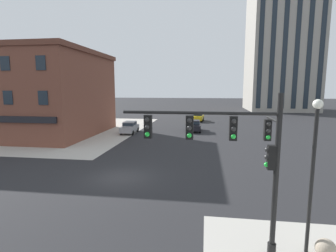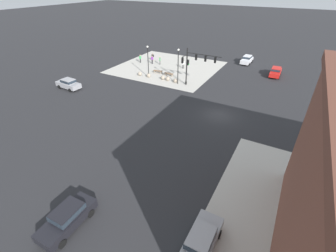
{
  "view_description": "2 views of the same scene",
  "coord_description": "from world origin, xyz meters",
  "px_view_note": "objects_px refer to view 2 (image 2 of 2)",
  "views": [
    {
      "loc": [
        5.98,
        -17.53,
        6.39
      ],
      "look_at": [
        2.68,
        5.15,
        3.09
      ],
      "focal_mm": 27.95,
      "sensor_mm": 36.0,
      "label": 1
    },
    {
      "loc": [
        -7.26,
        27.27,
        15.44
      ],
      "look_at": [
        1.75,
        11.01,
        3.78
      ],
      "focal_mm": 24.89,
      "sensor_mm": 36.0,
      "label": 2
    }
  ],
  "objects_px": {
    "bench_near_signal": "(169,74)",
    "pedestrian_at_curb": "(152,59)",
    "car_main_mid": "(68,84)",
    "bench_mid_block": "(158,71)",
    "pedestrian_by_lamp": "(140,58)",
    "car_main_northbound_far": "(247,59)",
    "car_parked_curb": "(67,217)",
    "bollard_sphere_curb_a": "(175,81)",
    "bollard_sphere_curb_c": "(163,77)",
    "bollard_sphere_curb_b": "(168,79)",
    "pedestrian_walking_east": "(160,60)",
    "car_cross_eastbound": "(201,241)",
    "bollard_sphere_curb_d": "(149,75)",
    "bollard_sphere_curb_e": "(140,74)",
    "car_main_northbound_near": "(276,71)",
    "pedestrian_with_bag": "(183,64)",
    "pedestrian_near_bench": "(153,57)",
    "street_lamp_mid_sidewalk": "(148,58)",
    "traffic_signal_main": "(194,63)",
    "street_lamp_corner_near": "(178,63)"
  },
  "relations": [
    {
      "from": "car_main_northbound_far",
      "to": "car_parked_curb",
      "type": "height_order",
      "value": "same"
    },
    {
      "from": "bollard_sphere_curb_b",
      "to": "car_main_northbound_far",
      "type": "distance_m",
      "value": 20.01
    },
    {
      "from": "car_main_northbound_far",
      "to": "car_cross_eastbound",
      "type": "distance_m",
      "value": 44.03
    },
    {
      "from": "pedestrian_walking_east",
      "to": "car_parked_curb",
      "type": "bearing_deg",
      "value": 110.89
    },
    {
      "from": "street_lamp_corner_near",
      "to": "street_lamp_mid_sidewalk",
      "type": "relative_size",
      "value": 1.04
    },
    {
      "from": "bench_mid_block",
      "to": "pedestrian_by_lamp",
      "type": "distance_m",
      "value": 7.88
    },
    {
      "from": "bollard_sphere_curb_e",
      "to": "car_parked_curb",
      "type": "distance_m",
      "value": 32.12
    },
    {
      "from": "pedestrian_at_curb",
      "to": "bollard_sphere_curb_a",
      "type": "bearing_deg",
      "value": 142.25
    },
    {
      "from": "bollard_sphere_curb_e",
      "to": "car_main_mid",
      "type": "bearing_deg",
      "value": 58.71
    },
    {
      "from": "pedestrian_walking_east",
      "to": "bollard_sphere_curb_a",
      "type": "bearing_deg",
      "value": 135.24
    },
    {
      "from": "bollard_sphere_curb_e",
      "to": "pedestrian_at_curb",
      "type": "relative_size",
      "value": 0.43
    },
    {
      "from": "car_main_northbound_far",
      "to": "car_parked_curb",
      "type": "distance_m",
      "value": 46.53
    },
    {
      "from": "pedestrian_by_lamp",
      "to": "car_main_northbound_near",
      "type": "relative_size",
      "value": 0.39
    },
    {
      "from": "bollard_sphere_curb_d",
      "to": "bollard_sphere_curb_e",
      "type": "relative_size",
      "value": 1.0
    },
    {
      "from": "street_lamp_mid_sidewalk",
      "to": "car_main_northbound_near",
      "type": "xyz_separation_m",
      "value": [
        -20.58,
        -12.07,
        -2.66
      ]
    },
    {
      "from": "bollard_sphere_curb_e",
      "to": "pedestrian_near_bench",
      "type": "xyz_separation_m",
      "value": [
        3.03,
        -9.42,
        0.53
      ]
    },
    {
      "from": "car_main_northbound_near",
      "to": "car_parked_curb",
      "type": "height_order",
      "value": "same"
    },
    {
      "from": "bollard_sphere_curb_a",
      "to": "bollard_sphere_curb_c",
      "type": "bearing_deg",
      "value": -5.07
    },
    {
      "from": "bench_near_signal",
      "to": "bollard_sphere_curb_b",
      "type": "bearing_deg",
      "value": 114.06
    },
    {
      "from": "car_main_northbound_near",
      "to": "car_main_mid",
      "type": "distance_m",
      "value": 37.27
    },
    {
      "from": "bollard_sphere_curb_b",
      "to": "pedestrian_by_lamp",
      "type": "relative_size",
      "value": 0.43
    },
    {
      "from": "bollard_sphere_curb_d",
      "to": "bench_mid_block",
      "type": "height_order",
      "value": "bollard_sphere_curb_d"
    },
    {
      "from": "bollard_sphere_curb_b",
      "to": "pedestrian_with_bag",
      "type": "relative_size",
      "value": 0.43
    },
    {
      "from": "pedestrian_with_bag",
      "to": "car_parked_curb",
      "type": "height_order",
      "value": "pedestrian_with_bag"
    },
    {
      "from": "street_lamp_mid_sidewalk",
      "to": "car_main_northbound_far",
      "type": "distance_m",
      "value": 22.57
    },
    {
      "from": "bench_mid_block",
      "to": "car_main_mid",
      "type": "distance_m",
      "value": 16.52
    },
    {
      "from": "bollard_sphere_curb_e",
      "to": "car_parked_curb",
      "type": "relative_size",
      "value": 0.17
    },
    {
      "from": "bollard_sphere_curb_a",
      "to": "car_cross_eastbound",
      "type": "relative_size",
      "value": 0.17
    },
    {
      "from": "bollard_sphere_curb_d",
      "to": "car_main_northbound_far",
      "type": "distance_m",
      "value": 22.43
    },
    {
      "from": "pedestrian_walking_east",
      "to": "car_parked_curb",
      "type": "relative_size",
      "value": 0.39
    },
    {
      "from": "car_cross_eastbound",
      "to": "bollard_sphere_curb_e",
      "type": "bearing_deg",
      "value": -48.46
    },
    {
      "from": "bollard_sphere_curb_e",
      "to": "pedestrian_walking_east",
      "type": "xyz_separation_m",
      "value": [
        0.15,
        -7.75,
        0.62
      ]
    },
    {
      "from": "bollard_sphere_curb_a",
      "to": "pedestrian_walking_east",
      "type": "height_order",
      "value": "pedestrian_walking_east"
    },
    {
      "from": "pedestrian_near_bench",
      "to": "street_lamp_mid_sidewalk",
      "type": "bearing_deg",
      "value": 118.13
    },
    {
      "from": "pedestrian_at_curb",
      "to": "car_parked_curb",
      "type": "height_order",
      "value": "pedestrian_at_curb"
    },
    {
      "from": "pedestrian_at_curb",
      "to": "pedestrian_with_bag",
      "type": "xyz_separation_m",
      "value": [
        -7.27,
        -0.35,
        -0.0
      ]
    },
    {
      "from": "traffic_signal_main",
      "to": "pedestrian_with_bag",
      "type": "distance_m",
      "value": 9.99
    },
    {
      "from": "traffic_signal_main",
      "to": "car_cross_eastbound",
      "type": "bearing_deg",
      "value": 114.97
    },
    {
      "from": "pedestrian_walking_east",
      "to": "car_main_northbound_near",
      "type": "height_order",
      "value": "pedestrian_walking_east"
    },
    {
      "from": "pedestrian_by_lamp",
      "to": "car_parked_curb",
      "type": "height_order",
      "value": "pedestrian_by_lamp"
    },
    {
      "from": "bollard_sphere_curb_b",
      "to": "bollard_sphere_curb_a",
      "type": "bearing_deg",
      "value": 174.65
    },
    {
      "from": "pedestrian_with_bag",
      "to": "car_cross_eastbound",
      "type": "distance_m",
      "value": 38.07
    },
    {
      "from": "bollard_sphere_curb_c",
      "to": "bollard_sphere_curb_d",
      "type": "bearing_deg",
      "value": 5.57
    },
    {
      "from": "street_lamp_mid_sidewalk",
      "to": "bollard_sphere_curb_b",
      "type": "bearing_deg",
      "value": -176.78
    },
    {
      "from": "traffic_signal_main",
      "to": "street_lamp_mid_sidewalk",
      "type": "distance_m",
      "value": 8.91
    },
    {
      "from": "pedestrian_at_curb",
      "to": "car_main_mid",
      "type": "xyz_separation_m",
      "value": [
        4.77,
        18.44,
        -0.07
      ]
    },
    {
      "from": "bench_near_signal",
      "to": "pedestrian_at_curb",
      "type": "relative_size",
      "value": 1.05
    },
    {
      "from": "street_lamp_corner_near",
      "to": "car_cross_eastbound",
      "type": "relative_size",
      "value": 1.36
    },
    {
      "from": "bollard_sphere_curb_c",
      "to": "pedestrian_near_bench",
      "type": "bearing_deg",
      "value": -49.0
    },
    {
      "from": "traffic_signal_main",
      "to": "pedestrian_at_curb",
      "type": "height_order",
      "value": "traffic_signal_main"
    }
  ]
}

